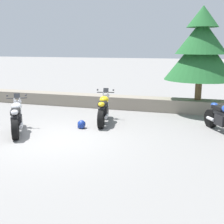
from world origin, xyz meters
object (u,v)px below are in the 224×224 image
object	(u,v)px
motorcycle_silver_near_left	(17,118)
motorcycle_yellow_centre	(104,110)
motorcycle_blue_far_right	(224,119)
rider_helmet	(81,124)
pine_tree_far_left	(201,49)

from	to	relation	value
motorcycle_silver_near_left	motorcycle_yellow_centre	size ratio (longest dim) A/B	0.90
motorcycle_silver_near_left	motorcycle_blue_far_right	distance (m)	6.65
rider_helmet	pine_tree_far_left	bearing A→B (deg)	44.67
rider_helmet	motorcycle_blue_far_right	bearing A→B (deg)	9.83
motorcycle_silver_near_left	motorcycle_blue_far_right	xyz separation A→B (m)	(6.38, 1.87, 0.00)
motorcycle_yellow_centre	rider_helmet	world-z (taller)	motorcycle_yellow_centre
motorcycle_yellow_centre	motorcycle_blue_far_right	bearing A→B (deg)	-1.76
motorcycle_blue_far_right	rider_helmet	world-z (taller)	motorcycle_blue_far_right
motorcycle_silver_near_left	motorcycle_blue_far_right	size ratio (longest dim) A/B	0.99
motorcycle_blue_far_right	pine_tree_far_left	distance (m)	3.70
motorcycle_blue_far_right	rider_helmet	distance (m)	4.67
rider_helmet	motorcycle_silver_near_left	bearing A→B (deg)	-149.12
motorcycle_yellow_centre	rider_helmet	distance (m)	1.10
motorcycle_silver_near_left	motorcycle_yellow_centre	world-z (taller)	same
rider_helmet	motorcycle_yellow_centre	bearing A→B (deg)	61.64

